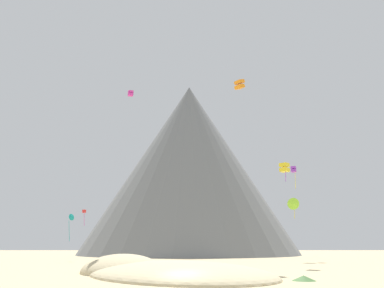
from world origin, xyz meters
TOP-DOWN VIEW (x-y plane):
  - ground_plane at (0.00, 0.00)m, footprint 400.00×400.00m
  - dune_foreground_left at (-0.56, 9.94)m, footprint 29.01×31.60m
  - dune_foreground_right at (-7.62, 15.62)m, footprint 11.32×15.89m
  - bush_mid_center at (2.90, 12.85)m, footprint 2.10×2.10m
  - bush_ridge_crest at (11.52, 3.99)m, footprint 2.87×2.87m
  - bush_scatter_east at (4.23, 16.02)m, footprint 1.96×1.96m
  - rock_massif at (0.20, 98.10)m, footprint 81.40×81.40m
  - kite_red_low at (-22.79, 50.22)m, footprint 0.99×1.01m
  - kite_teal_low at (-23.45, 43.88)m, footprint 1.12×1.41m
  - kite_lime_low at (22.70, 45.50)m, footprint 2.53×0.88m
  - kite_orange_high at (9.91, 29.78)m, footprint 2.06×2.04m
  - kite_yellow_mid at (17.15, 29.64)m, footprint 1.91×1.91m
  - kite_violet_mid at (25.36, 52.76)m, footprint 1.55×1.57m
  - kite_magenta_high at (-10.38, 31.20)m, footprint 1.17×1.16m

SIDE VIEW (x-z plane):
  - ground_plane at x=0.00m, z-range 0.00..0.00m
  - dune_foreground_left at x=-0.56m, z-range -1.56..1.56m
  - dune_foreground_right at x=-7.62m, z-range -2.19..2.19m
  - bush_ridge_crest at x=11.52m, z-range 0.00..0.49m
  - bush_mid_center at x=2.90m, z-range 0.00..0.86m
  - bush_scatter_east at x=4.23m, z-range 0.00..1.05m
  - kite_teal_low at x=-23.45m, z-range 5.82..11.29m
  - kite_red_low at x=-22.79m, z-range 8.63..12.16m
  - kite_lime_low at x=22.70m, z-range 9.44..13.78m
  - kite_yellow_mid at x=17.15m, z-range 14.59..17.77m
  - kite_violet_mid at x=25.36m, z-range 17.84..23.14m
  - rock_massif at x=0.20m, z-range -1.17..60.57m
  - kite_magenta_high at x=-10.38m, z-range 30.18..31.12m
  - kite_orange_high at x=9.91m, z-range 30.88..32.87m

